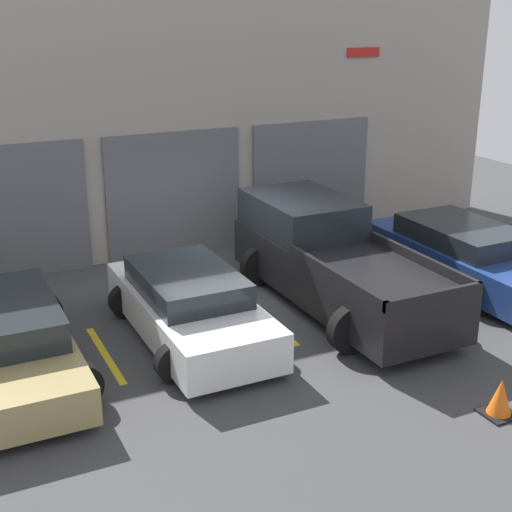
# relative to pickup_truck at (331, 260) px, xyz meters

# --- Properties ---
(ground_plane) EXTENTS (28.00, 28.00, 0.00)m
(ground_plane) POSITION_rel_pickup_truck_xyz_m (-1.50, 1.01, -0.85)
(ground_plane) COLOR #3D3D3F
(shophouse_building) EXTENTS (17.16, 0.68, 5.90)m
(shophouse_building) POSITION_rel_pickup_truck_xyz_m (-1.50, 4.30, 2.05)
(shophouse_building) COLOR #9E9389
(shophouse_building) RESTS_ON ground
(pickup_truck) EXTENTS (2.48, 5.42, 1.81)m
(pickup_truck) POSITION_rel_pickup_truck_xyz_m (0.00, 0.00, 0.00)
(pickup_truck) COLOR black
(pickup_truck) RESTS_ON ground
(sedan_white) EXTENTS (2.12, 4.25, 1.21)m
(sedan_white) POSITION_rel_pickup_truck_xyz_m (-3.00, -0.30, -0.27)
(sedan_white) COLOR white
(sedan_white) RESTS_ON ground
(sedan_side) EXTENTS (2.20, 4.62, 1.22)m
(sedan_side) POSITION_rel_pickup_truck_xyz_m (3.00, -0.30, -0.26)
(sedan_side) COLOR navy
(sedan_side) RESTS_ON ground
(van_right) EXTENTS (2.24, 4.57, 1.18)m
(van_right) POSITION_rel_pickup_truck_xyz_m (-5.99, -0.30, -0.28)
(van_right) COLOR #9E8956
(van_right) RESTS_ON ground
(parking_stripe_left) EXTENTS (0.12, 2.20, 0.01)m
(parking_stripe_left) POSITION_rel_pickup_truck_xyz_m (-4.50, -0.33, -0.84)
(parking_stripe_left) COLOR gold
(parking_stripe_left) RESTS_ON ground
(parking_stripe_centre) EXTENTS (0.12, 2.20, 0.01)m
(parking_stripe_centre) POSITION_rel_pickup_truck_xyz_m (-1.50, -0.33, -0.84)
(parking_stripe_centre) COLOR gold
(parking_stripe_centre) RESTS_ON ground
(parking_stripe_right) EXTENTS (0.12, 2.20, 0.01)m
(parking_stripe_right) POSITION_rel_pickup_truck_xyz_m (1.50, -0.33, -0.84)
(parking_stripe_right) COLOR gold
(parking_stripe_right) RESTS_ON ground
(traffic_cone) EXTENTS (0.47, 0.47, 0.55)m
(traffic_cone) POSITION_rel_pickup_truck_xyz_m (0.00, -4.52, -0.60)
(traffic_cone) COLOR black
(traffic_cone) RESTS_ON ground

